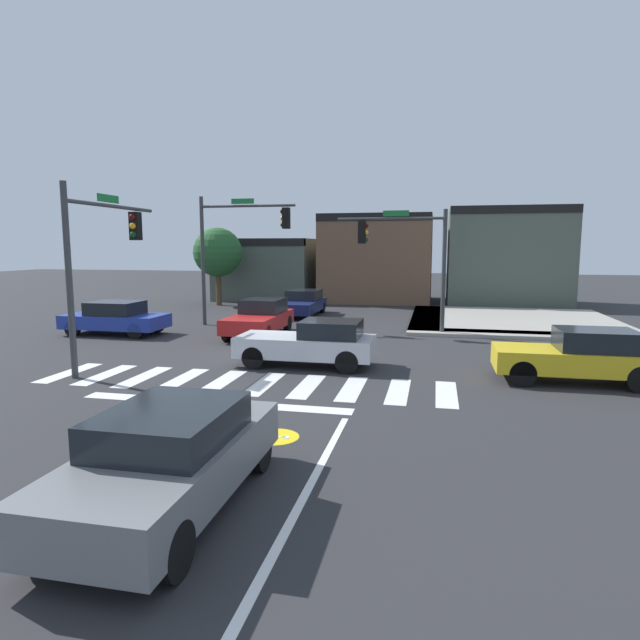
{
  "coord_description": "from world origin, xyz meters",
  "views": [
    {
      "loc": [
        5.15,
        -18.18,
        3.75
      ],
      "look_at": [
        1.28,
        -0.29,
        1.23
      ],
      "focal_mm": 29.98,
      "sensor_mm": 36.0,
      "label": 1
    }
  ],
  "objects_px": {
    "traffic_signal_southwest": "(102,246)",
    "car_red": "(260,318)",
    "roadside_tree": "(218,253)",
    "car_blue": "(115,318)",
    "car_yellow": "(580,356)",
    "car_silver": "(311,343)",
    "car_navy": "(302,303)",
    "traffic_signal_northeast": "(405,248)",
    "traffic_signal_northwest": "(237,238)",
    "car_gray": "(170,457)"
  },
  "relations": [
    {
      "from": "roadside_tree",
      "to": "traffic_signal_northwest",
      "type": "bearing_deg",
      "value": -61.6
    },
    {
      "from": "traffic_signal_northwest",
      "to": "car_navy",
      "type": "relative_size",
      "value": 1.35
    },
    {
      "from": "traffic_signal_northeast",
      "to": "roadside_tree",
      "type": "bearing_deg",
      "value": -36.28
    },
    {
      "from": "traffic_signal_northwest",
      "to": "car_yellow",
      "type": "distance_m",
      "value": 15.82
    },
    {
      "from": "car_yellow",
      "to": "car_silver",
      "type": "xyz_separation_m",
      "value": [
        -7.73,
        0.51,
        -0.02
      ]
    },
    {
      "from": "traffic_signal_northwest",
      "to": "car_blue",
      "type": "bearing_deg",
      "value": -140.32
    },
    {
      "from": "car_red",
      "to": "car_navy",
      "type": "bearing_deg",
      "value": 178.91
    },
    {
      "from": "car_silver",
      "to": "roadside_tree",
      "type": "xyz_separation_m",
      "value": [
        -9.87,
        16.04,
        2.63
      ]
    },
    {
      "from": "traffic_signal_northeast",
      "to": "car_silver",
      "type": "distance_m",
      "value": 7.97
    },
    {
      "from": "traffic_signal_southwest",
      "to": "car_yellow",
      "type": "bearing_deg",
      "value": -86.59
    },
    {
      "from": "traffic_signal_southwest",
      "to": "car_silver",
      "type": "xyz_separation_m",
      "value": [
        6.29,
        1.34,
        -3.03
      ]
    },
    {
      "from": "traffic_signal_southwest",
      "to": "car_red",
      "type": "distance_m",
      "value": 7.81
    },
    {
      "from": "traffic_signal_southwest",
      "to": "car_blue",
      "type": "xyz_separation_m",
      "value": [
        -3.31,
        5.52,
        -3.05
      ]
    },
    {
      "from": "traffic_signal_southwest",
      "to": "car_red",
      "type": "xyz_separation_m",
      "value": [
        2.82,
        6.63,
        -3.02
      ]
    },
    {
      "from": "car_blue",
      "to": "traffic_signal_southwest",
      "type": "bearing_deg",
      "value": -59.03
    },
    {
      "from": "traffic_signal_northwest",
      "to": "car_silver",
      "type": "distance_m",
      "value": 9.98
    },
    {
      "from": "car_blue",
      "to": "car_gray",
      "type": "bearing_deg",
      "value": -54.47
    },
    {
      "from": "roadside_tree",
      "to": "traffic_signal_southwest",
      "type": "bearing_deg",
      "value": -78.37
    },
    {
      "from": "traffic_signal_southwest",
      "to": "car_red",
      "type": "height_order",
      "value": "traffic_signal_southwest"
    },
    {
      "from": "car_yellow",
      "to": "roadside_tree",
      "type": "relative_size",
      "value": 0.85
    },
    {
      "from": "car_silver",
      "to": "roadside_tree",
      "type": "height_order",
      "value": "roadside_tree"
    },
    {
      "from": "car_gray",
      "to": "car_red",
      "type": "bearing_deg",
      "value": 13.76
    },
    {
      "from": "traffic_signal_northwest",
      "to": "car_blue",
      "type": "height_order",
      "value": "traffic_signal_northwest"
    },
    {
      "from": "traffic_signal_northwest",
      "to": "roadside_tree",
      "type": "relative_size",
      "value": 1.23
    },
    {
      "from": "traffic_signal_northeast",
      "to": "car_red",
      "type": "height_order",
      "value": "traffic_signal_northeast"
    },
    {
      "from": "car_red",
      "to": "traffic_signal_southwest",
      "type": "bearing_deg",
      "value": -23.06
    },
    {
      "from": "car_yellow",
      "to": "traffic_signal_northwest",
      "type": "bearing_deg",
      "value": -32.08
    },
    {
      "from": "car_yellow",
      "to": "car_blue",
      "type": "relative_size",
      "value": 0.98
    },
    {
      "from": "traffic_signal_northwest",
      "to": "car_gray",
      "type": "height_order",
      "value": "traffic_signal_northwest"
    },
    {
      "from": "traffic_signal_northeast",
      "to": "car_navy",
      "type": "xyz_separation_m",
      "value": [
        -5.83,
        5.18,
        -3.0
      ]
    },
    {
      "from": "car_yellow",
      "to": "traffic_signal_southwest",
      "type": "bearing_deg",
      "value": 3.41
    },
    {
      "from": "traffic_signal_northwest",
      "to": "traffic_signal_southwest",
      "type": "bearing_deg",
      "value": -95.91
    },
    {
      "from": "car_navy",
      "to": "car_gray",
      "type": "bearing_deg",
      "value": 9.15
    },
    {
      "from": "car_silver",
      "to": "car_navy",
      "type": "height_order",
      "value": "car_silver"
    },
    {
      "from": "traffic_signal_southwest",
      "to": "car_navy",
      "type": "height_order",
      "value": "traffic_signal_southwest"
    },
    {
      "from": "traffic_signal_northwest",
      "to": "car_yellow",
      "type": "bearing_deg",
      "value": -32.08
    },
    {
      "from": "car_yellow",
      "to": "roadside_tree",
      "type": "height_order",
      "value": "roadside_tree"
    },
    {
      "from": "traffic_signal_southwest",
      "to": "roadside_tree",
      "type": "xyz_separation_m",
      "value": [
        -3.58,
        17.38,
        -0.4
      ]
    },
    {
      "from": "car_yellow",
      "to": "car_navy",
      "type": "height_order",
      "value": "car_yellow"
    },
    {
      "from": "car_blue",
      "to": "car_yellow",
      "type": "bearing_deg",
      "value": -15.11
    },
    {
      "from": "car_red",
      "to": "car_navy",
      "type": "height_order",
      "value": "car_red"
    },
    {
      "from": "roadside_tree",
      "to": "car_yellow",
      "type": "bearing_deg",
      "value": -43.23
    },
    {
      "from": "traffic_signal_northwest",
      "to": "roadside_tree",
      "type": "height_order",
      "value": "traffic_signal_northwest"
    },
    {
      "from": "car_yellow",
      "to": "car_blue",
      "type": "height_order",
      "value": "car_yellow"
    },
    {
      "from": "car_navy",
      "to": "roadside_tree",
      "type": "relative_size",
      "value": 0.91
    },
    {
      "from": "car_yellow",
      "to": "car_blue",
      "type": "bearing_deg",
      "value": -15.11
    },
    {
      "from": "traffic_signal_southwest",
      "to": "car_navy",
      "type": "relative_size",
      "value": 1.23
    },
    {
      "from": "traffic_signal_northwest",
      "to": "car_blue",
      "type": "xyz_separation_m",
      "value": [
        -4.25,
        -3.52,
        -3.44
      ]
    },
    {
      "from": "car_red",
      "to": "roadside_tree",
      "type": "xyz_separation_m",
      "value": [
        -6.4,
        10.76,
        2.62
      ]
    },
    {
      "from": "traffic_signal_southwest",
      "to": "roadside_tree",
      "type": "distance_m",
      "value": 17.75
    }
  ]
}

